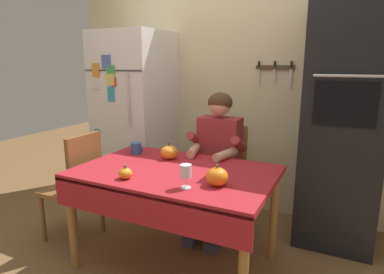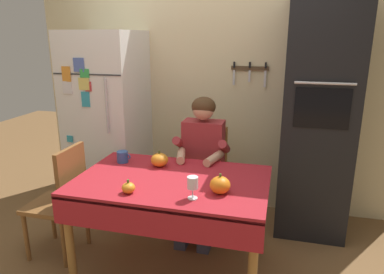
{
  "view_description": "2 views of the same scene",
  "coord_description": "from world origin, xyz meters",
  "px_view_note": "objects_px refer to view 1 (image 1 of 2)",
  "views": [
    {
      "loc": [
        1.08,
        -1.84,
        1.48
      ],
      "look_at": [
        0.07,
        0.22,
        0.96
      ],
      "focal_mm": 30.37,
      "sensor_mm": 36.0,
      "label": 1
    },
    {
      "loc": [
        0.75,
        -2.18,
        1.75
      ],
      "look_at": [
        0.14,
        0.14,
        1.05
      ],
      "focal_mm": 32.89,
      "sensor_mm": 36.0,
      "label": 2
    }
  ],
  "objects_px": {
    "chair_behind_person": "(224,171)",
    "seated_person": "(217,152)",
    "dining_table": "(174,182)",
    "wine_glass": "(186,172)",
    "coffee_mug": "(136,148)",
    "refrigerator": "(136,120)",
    "pumpkin_medium": "(169,152)",
    "wall_oven": "(344,119)",
    "pumpkin_large": "(125,173)",
    "pumpkin_small": "(217,177)",
    "chair_left_side": "(77,183)"
  },
  "relations": [
    {
      "from": "wall_oven",
      "to": "coffee_mug",
      "type": "xyz_separation_m",
      "value": [
        -1.55,
        -0.67,
        -0.26
      ]
    },
    {
      "from": "seated_person",
      "to": "chair_left_side",
      "type": "bearing_deg",
      "value": -146.98
    },
    {
      "from": "coffee_mug",
      "to": "pumpkin_small",
      "type": "relative_size",
      "value": 0.87
    },
    {
      "from": "dining_table",
      "to": "seated_person",
      "type": "distance_m",
      "value": 0.62
    },
    {
      "from": "dining_table",
      "to": "pumpkin_large",
      "type": "relative_size",
      "value": 14.79
    },
    {
      "from": "dining_table",
      "to": "wine_glass",
      "type": "height_order",
      "value": "wine_glass"
    },
    {
      "from": "coffee_mug",
      "to": "wine_glass",
      "type": "relative_size",
      "value": 0.8
    },
    {
      "from": "chair_behind_person",
      "to": "pumpkin_large",
      "type": "xyz_separation_m",
      "value": [
        -0.29,
        -1.08,
        0.27
      ]
    },
    {
      "from": "refrigerator",
      "to": "pumpkin_small",
      "type": "height_order",
      "value": "refrigerator"
    },
    {
      "from": "chair_left_side",
      "to": "chair_behind_person",
      "type": "bearing_deg",
      "value": 40.05
    },
    {
      "from": "wine_glass",
      "to": "pumpkin_medium",
      "type": "relative_size",
      "value": 1.08
    },
    {
      "from": "chair_behind_person",
      "to": "coffee_mug",
      "type": "bearing_deg",
      "value": -137.5
    },
    {
      "from": "wall_oven",
      "to": "pumpkin_large",
      "type": "distance_m",
      "value": 1.76
    },
    {
      "from": "dining_table",
      "to": "pumpkin_large",
      "type": "height_order",
      "value": "pumpkin_large"
    },
    {
      "from": "wall_oven",
      "to": "pumpkin_small",
      "type": "height_order",
      "value": "wall_oven"
    },
    {
      "from": "dining_table",
      "to": "wine_glass",
      "type": "bearing_deg",
      "value": -48.51
    },
    {
      "from": "seated_person",
      "to": "chair_behind_person",
      "type": "bearing_deg",
      "value": 90.0
    },
    {
      "from": "chair_behind_person",
      "to": "seated_person",
      "type": "distance_m",
      "value": 0.29
    },
    {
      "from": "coffee_mug",
      "to": "pumpkin_large",
      "type": "distance_m",
      "value": 0.61
    },
    {
      "from": "pumpkin_large",
      "to": "coffee_mug",
      "type": "bearing_deg",
      "value": 118.87
    },
    {
      "from": "chair_behind_person",
      "to": "coffee_mug",
      "type": "distance_m",
      "value": 0.85
    },
    {
      "from": "pumpkin_medium",
      "to": "coffee_mug",
      "type": "bearing_deg",
      "value": 177.86
    },
    {
      "from": "dining_table",
      "to": "pumpkin_small",
      "type": "relative_size",
      "value": 10.15
    },
    {
      "from": "chair_left_side",
      "to": "coffee_mug",
      "type": "relative_size",
      "value": 7.79
    },
    {
      "from": "refrigerator",
      "to": "chair_left_side",
      "type": "relative_size",
      "value": 1.94
    },
    {
      "from": "dining_table",
      "to": "chair_behind_person",
      "type": "relative_size",
      "value": 1.51
    },
    {
      "from": "wall_oven",
      "to": "seated_person",
      "type": "distance_m",
      "value": 1.06
    },
    {
      "from": "chair_behind_person",
      "to": "chair_left_side",
      "type": "distance_m",
      "value": 1.29
    },
    {
      "from": "refrigerator",
      "to": "chair_left_side",
      "type": "xyz_separation_m",
      "value": [
        0.05,
        -0.92,
        -0.39
      ]
    },
    {
      "from": "wall_oven",
      "to": "seated_person",
      "type": "height_order",
      "value": "wall_oven"
    },
    {
      "from": "refrigerator",
      "to": "pumpkin_medium",
      "type": "height_order",
      "value": "refrigerator"
    },
    {
      "from": "pumpkin_large",
      "to": "pumpkin_medium",
      "type": "distance_m",
      "value": 0.53
    },
    {
      "from": "dining_table",
      "to": "chair_left_side",
      "type": "xyz_separation_m",
      "value": [
        -0.9,
        -0.04,
        -0.14
      ]
    },
    {
      "from": "chair_behind_person",
      "to": "pumpkin_large",
      "type": "height_order",
      "value": "chair_behind_person"
    },
    {
      "from": "seated_person",
      "to": "pumpkin_medium",
      "type": "xyz_separation_m",
      "value": [
        -0.26,
        -0.36,
        0.06
      ]
    },
    {
      "from": "pumpkin_large",
      "to": "seated_person",
      "type": "bearing_deg",
      "value": 71.74
    },
    {
      "from": "wine_glass",
      "to": "chair_left_side",
      "type": "bearing_deg",
      "value": 168.98
    },
    {
      "from": "wall_oven",
      "to": "chair_behind_person",
      "type": "xyz_separation_m",
      "value": [
        -0.96,
        -0.13,
        -0.54
      ]
    },
    {
      "from": "pumpkin_medium",
      "to": "chair_behind_person",
      "type": "bearing_deg",
      "value": 64.59
    },
    {
      "from": "chair_behind_person",
      "to": "seated_person",
      "type": "bearing_deg",
      "value": -90.0
    },
    {
      "from": "wall_oven",
      "to": "pumpkin_large",
      "type": "relative_size",
      "value": 22.19
    },
    {
      "from": "refrigerator",
      "to": "dining_table",
      "type": "relative_size",
      "value": 1.29
    },
    {
      "from": "chair_left_side",
      "to": "pumpkin_small",
      "type": "relative_size",
      "value": 6.74
    },
    {
      "from": "wall_oven",
      "to": "coffee_mug",
      "type": "relative_size",
      "value": 17.59
    },
    {
      "from": "seated_person",
      "to": "pumpkin_small",
      "type": "distance_m",
      "value": 0.8
    },
    {
      "from": "pumpkin_medium",
      "to": "pumpkin_small",
      "type": "distance_m",
      "value": 0.67
    },
    {
      "from": "wall_oven",
      "to": "chair_behind_person",
      "type": "height_order",
      "value": "wall_oven"
    },
    {
      "from": "pumpkin_large",
      "to": "pumpkin_medium",
      "type": "bearing_deg",
      "value": 86.63
    },
    {
      "from": "refrigerator",
      "to": "chair_behind_person",
      "type": "xyz_separation_m",
      "value": [
        1.04,
        -0.09,
        -0.39
      ]
    },
    {
      "from": "chair_left_side",
      "to": "coffee_mug",
      "type": "bearing_deg",
      "value": 36.09
    }
  ]
}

